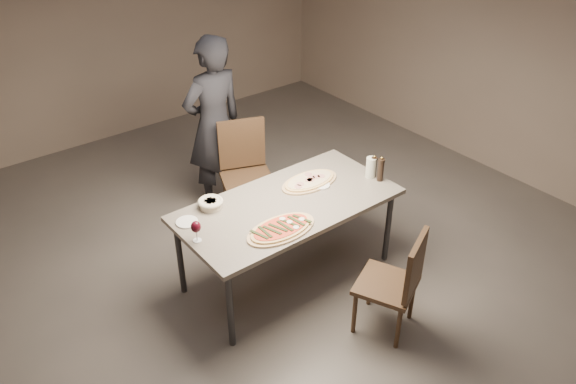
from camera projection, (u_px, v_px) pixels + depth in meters
room at (288, 129)px, 4.15m from camera, size 7.00×7.00×7.00m
dining_table at (288, 208)px, 4.53m from camera, size 1.80×0.90×0.75m
zucchini_pizza at (281, 228)px, 4.17m from camera, size 0.58×0.32×0.05m
ham_pizza at (310, 181)px, 4.75m from camera, size 0.54×0.30×0.04m
bread_basket at (211, 203)px, 4.42m from camera, size 0.20×0.20×0.07m
oil_dish at (321, 185)px, 4.71m from camera, size 0.14×0.14×0.02m
pepper_mill_left at (381, 169)px, 4.74m from camera, size 0.06×0.06×0.23m
pepper_mill_right at (374, 167)px, 4.79m from camera, size 0.05×0.05×0.21m
carafe at (371, 167)px, 4.80m from camera, size 0.09×0.09×0.18m
wine_glass at (196, 228)px, 4.01m from camera, size 0.08×0.08×0.17m
side_plate at (187, 222)px, 4.26m from camera, size 0.17×0.17×0.01m
chair_near at (398, 279)px, 4.10m from camera, size 0.56×0.56×0.89m
chair_far at (245, 167)px, 5.37m from camera, size 0.61×0.61×1.00m
diner at (214, 125)px, 5.40m from camera, size 0.66×0.45×1.77m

